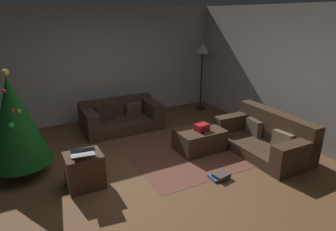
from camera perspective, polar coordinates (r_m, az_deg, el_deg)
name	(u,v)px	position (r m, az deg, el deg)	size (l,w,h in m)	color
ground_plane	(151,179)	(4.57, -3.30, -12.40)	(6.40, 6.40, 0.00)	brown
rear_partition	(93,65)	(6.95, -14.67, 9.69)	(6.40, 0.12, 2.60)	#BCB7B2
corner_partition	(301,76)	(6.01, 24.91, 7.05)	(0.12, 6.40, 2.60)	#B5B0AB
couch_left	(120,117)	(6.44, -9.46, -0.29)	(1.65, 0.90, 0.63)	#473323
couch_right	(266,138)	(5.57, 18.87, -4.17)	(0.93, 1.75, 0.73)	#473323
ottoman	(199,140)	(5.40, 6.26, -4.80)	(0.86, 0.61, 0.40)	#473323
gift_box	(202,127)	(5.27, 6.75, -2.35)	(0.25, 0.18, 0.13)	red
tv_remote	(202,132)	(5.21, 6.85, -3.24)	(0.05, 0.16, 0.02)	black
christmas_tree	(15,121)	(4.84, -28.18, -0.96)	(0.93, 0.93, 1.69)	brown
side_table	(85,170)	(4.44, -16.25, -10.39)	(0.52, 0.44, 0.52)	#4C3323
laptop	(83,152)	(4.25, -16.58, -7.05)	(0.37, 0.40, 0.16)	silver
book_stack	(220,176)	(4.62, 10.29, -11.73)	(0.30, 0.26, 0.09)	#2D5193
corner_lamp	(202,53)	(7.50, 6.82, 12.15)	(0.36, 0.36, 1.72)	black
area_rug	(199,149)	(5.49, 6.18, -6.66)	(2.60, 2.00, 0.01)	brown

